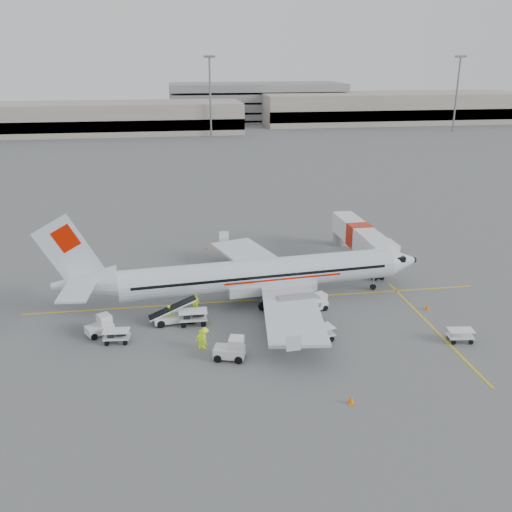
# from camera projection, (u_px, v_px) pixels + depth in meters

# --- Properties ---
(ground) EXTENTS (360.00, 360.00, 0.00)m
(ground) POSITION_uv_depth(u_px,v_px,m) (259.00, 300.00, 55.31)
(ground) COLOR #56595B
(stripe_lead) EXTENTS (44.00, 0.20, 0.01)m
(stripe_lead) POSITION_uv_depth(u_px,v_px,m) (259.00, 300.00, 55.31)
(stripe_lead) COLOR yellow
(stripe_lead) RESTS_ON ground
(stripe_cross) EXTENTS (0.20, 20.00, 0.01)m
(stripe_cross) POSITION_uv_depth(u_px,v_px,m) (431.00, 326.00, 49.91)
(stripe_cross) COLOR yellow
(stripe_cross) RESTS_ON ground
(terminal_west) EXTENTS (110.00, 22.00, 9.00)m
(terminal_west) POSITION_uv_depth(u_px,v_px,m) (56.00, 119.00, 169.05)
(terminal_west) COLOR gray
(terminal_west) RESTS_ON ground
(terminal_east) EXTENTS (90.00, 26.00, 10.00)m
(terminal_east) POSITION_uv_depth(u_px,v_px,m) (390.00, 108.00, 198.92)
(terminal_east) COLOR gray
(terminal_east) RESTS_ON ground
(parking_garage) EXTENTS (62.00, 24.00, 14.00)m
(parking_garage) POSITION_uv_depth(u_px,v_px,m) (257.00, 100.00, 205.65)
(parking_garage) COLOR slate
(parking_garage) RESTS_ON ground
(treeline) EXTENTS (300.00, 3.00, 6.00)m
(treeline) POSITION_uv_depth(u_px,v_px,m) (186.00, 109.00, 217.30)
(treeline) COLOR black
(treeline) RESTS_ON ground
(mast_center) EXTENTS (3.20, 1.20, 22.00)m
(mast_center) POSITION_uv_depth(u_px,v_px,m) (210.00, 97.00, 162.28)
(mast_center) COLOR slate
(mast_center) RESTS_ON ground
(mast_east) EXTENTS (3.20, 1.20, 22.00)m
(mast_east) POSITION_uv_depth(u_px,v_px,m) (457.00, 95.00, 173.23)
(mast_east) COLOR slate
(mast_east) RESTS_ON ground
(aircraft) EXTENTS (37.16, 30.33, 9.60)m
(aircraft) POSITION_uv_depth(u_px,v_px,m) (261.00, 254.00, 53.36)
(aircraft) COLOR silver
(aircraft) RESTS_ON ground
(jet_bridge) EXTENTS (3.63, 16.60, 4.33)m
(jet_bridge) POSITION_uv_depth(u_px,v_px,m) (359.00, 243.00, 64.97)
(jet_bridge) COLOR silver
(jet_bridge) RESTS_ON ground
(belt_loader) EXTENTS (5.28, 2.60, 2.74)m
(belt_loader) POSITION_uv_depth(u_px,v_px,m) (175.00, 308.00, 50.24)
(belt_loader) COLOR silver
(belt_loader) RESTS_ON ground
(tug_fore) EXTENTS (2.31, 1.77, 1.58)m
(tug_fore) POSITION_uv_depth(u_px,v_px,m) (316.00, 302.00, 52.86)
(tug_fore) COLOR silver
(tug_fore) RESTS_ON ground
(tug_mid) EXTENTS (2.68, 1.99, 1.85)m
(tug_mid) POSITION_uv_depth(u_px,v_px,m) (229.00, 348.00, 44.27)
(tug_mid) COLOR silver
(tug_mid) RESTS_ON ground
(tug_aft) EXTENTS (2.54, 2.16, 1.70)m
(tug_aft) POSITION_uv_depth(u_px,v_px,m) (99.00, 326.00, 48.11)
(tug_aft) COLOR silver
(tug_aft) RESTS_ON ground
(cart_loaded_a) EXTENTS (2.49, 1.48, 1.29)m
(cart_loaded_a) POSITION_uv_depth(u_px,v_px,m) (193.00, 317.00, 50.10)
(cart_loaded_a) COLOR silver
(cart_loaded_a) RESTS_ON ground
(cart_loaded_b) EXTENTS (2.21, 1.41, 1.11)m
(cart_loaded_b) POSITION_uv_depth(u_px,v_px,m) (117.00, 336.00, 46.92)
(cart_loaded_b) COLOR silver
(cart_loaded_b) RESTS_ON ground
(cart_empty_a) EXTENTS (2.65, 1.99, 1.23)m
(cart_empty_a) POSITION_uv_depth(u_px,v_px,m) (320.00, 334.00, 47.22)
(cart_empty_a) COLOR silver
(cart_empty_a) RESTS_ON ground
(cart_empty_b) EXTENTS (2.20, 1.46, 1.08)m
(cart_empty_b) POSITION_uv_depth(u_px,v_px,m) (460.00, 336.00, 47.08)
(cart_empty_b) COLOR silver
(cart_empty_b) RESTS_ON ground
(cone_nose) EXTENTS (0.39, 0.39, 0.63)m
(cone_nose) POSITION_uv_depth(u_px,v_px,m) (427.00, 306.00, 53.05)
(cone_nose) COLOR orange
(cone_nose) RESTS_ON ground
(cone_port) EXTENTS (0.34, 0.34, 0.56)m
(cone_port) POSITION_uv_depth(u_px,v_px,m) (207.00, 248.00, 69.39)
(cone_port) COLOR orange
(cone_port) RESTS_ON ground
(cone_stbd) EXTENTS (0.42, 0.42, 0.69)m
(cone_stbd) POSITION_uv_depth(u_px,v_px,m) (351.00, 399.00, 38.76)
(cone_stbd) COLOR orange
(cone_stbd) RESTS_ON ground
(crew_a) EXTENTS (0.71, 0.60, 1.64)m
(crew_a) POSITION_uv_depth(u_px,v_px,m) (169.00, 314.00, 50.40)
(crew_a) COLOR #CFF117
(crew_a) RESTS_ON ground
(crew_b) EXTENTS (1.00, 0.92, 1.65)m
(crew_b) POSITION_uv_depth(u_px,v_px,m) (196.00, 302.00, 52.73)
(crew_b) COLOR #CFF117
(crew_b) RESTS_ON ground
(crew_c) EXTENTS (0.79, 1.24, 1.83)m
(crew_c) POSITION_uv_depth(u_px,v_px,m) (205.00, 338.00, 45.85)
(crew_c) COLOR #CFF117
(crew_c) RESTS_ON ground
(crew_d) EXTENTS (1.03, 0.76, 1.63)m
(crew_d) POSITION_uv_depth(u_px,v_px,m) (201.00, 339.00, 45.93)
(crew_d) COLOR #CFF117
(crew_d) RESTS_ON ground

